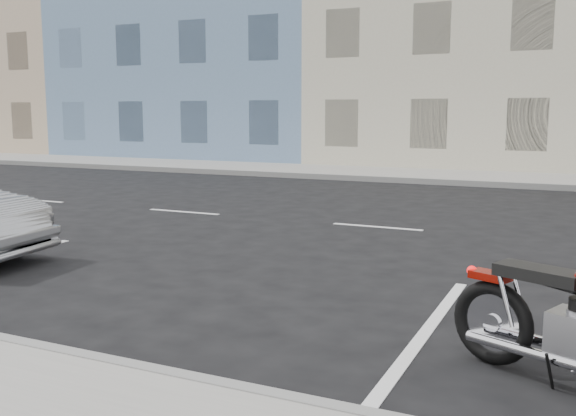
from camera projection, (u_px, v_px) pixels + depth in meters
name	position (u px, v px, depth m)	size (l,w,h in m)	color
ground	(497.00, 236.00, 10.26)	(120.00, 120.00, 0.00)	black
sidewalk_far	(368.00, 173.00, 20.14)	(80.00, 3.40, 0.15)	gray
curb_far	(350.00, 178.00, 18.61)	(80.00, 0.12, 0.16)	gray
bldg_far_west	(44.00, 37.00, 34.86)	(12.00, 12.00, 12.00)	tan
bldg_blue	(236.00, 14.00, 29.76)	(12.00, 12.00, 13.00)	#6382A6
bldg_cream	(506.00, 14.00, 24.85)	(12.00, 12.00, 11.50)	beige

